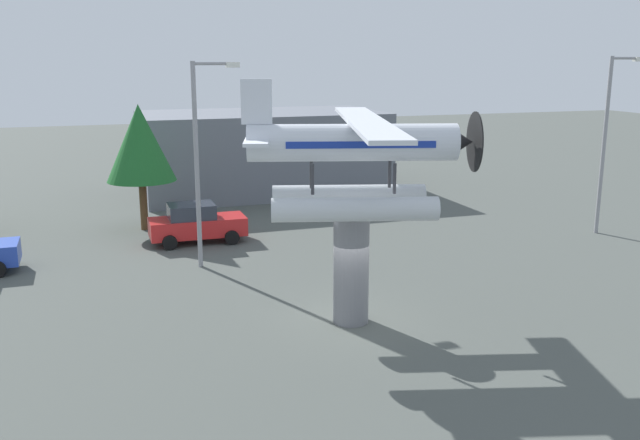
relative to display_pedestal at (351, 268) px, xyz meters
name	(u,v)px	position (x,y,z in m)	size (l,w,h in m)	color
ground_plane	(351,321)	(0.00, 0.00, -1.73)	(140.00, 140.00, 0.00)	#4C514C
display_pedestal	(351,268)	(0.00, 0.00, 0.00)	(1.10, 1.10, 3.46)	slate
floatplane_monument	(357,159)	(0.13, -0.04, 3.40)	(7.19, 10.31, 4.00)	silver
car_mid_red	(196,223)	(-3.08, 11.11, -0.85)	(4.20, 2.02, 1.76)	red
streetlight_primary	(201,150)	(-3.31, 7.38, 2.87)	(1.84, 0.28, 7.93)	gray
streetlight_secondary	(608,133)	(15.21, 6.84, 2.97)	(1.84, 0.28, 8.12)	gray
storefront_building	(261,152)	(2.64, 22.00, 0.69)	(14.33, 7.73, 4.84)	slate
tree_east	(140,143)	(-5.07, 14.30, 2.41)	(3.23, 3.23, 5.96)	brown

